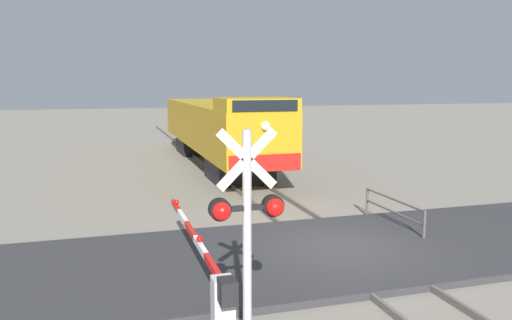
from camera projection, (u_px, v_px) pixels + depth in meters
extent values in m
plane|color=gray|center=(342.00, 253.00, 13.29)|extent=(160.00, 160.00, 0.00)
cube|color=#59544C|center=(317.00, 253.00, 13.08)|extent=(0.08, 80.00, 0.15)
cube|color=#59544C|center=(367.00, 248.00, 13.49)|extent=(0.08, 80.00, 0.15)
cube|color=#2D2D30|center=(342.00, 250.00, 13.28)|extent=(36.00, 5.63, 0.17)
cube|color=black|center=(239.00, 169.00, 23.15)|extent=(2.56, 3.20, 1.05)
cube|color=black|center=(200.00, 145.00, 32.21)|extent=(2.56, 3.20, 1.05)
cube|color=#B28414|center=(216.00, 125.00, 27.43)|extent=(3.01, 17.39, 2.26)
cube|color=#B28414|center=(256.00, 104.00, 20.15)|extent=(2.95, 2.45, 0.51)
cube|color=black|center=(265.00, 106.00, 18.96)|extent=(2.56, 0.06, 0.41)
cube|color=red|center=(265.00, 163.00, 19.28)|extent=(2.86, 0.08, 0.64)
sphere|color=#F2EACC|center=(266.00, 126.00, 19.06)|extent=(0.36, 0.36, 0.36)
cylinder|color=#ADADB2|center=(247.00, 250.00, 7.85)|extent=(0.14, 0.14, 3.72)
cube|color=white|center=(247.00, 159.00, 7.64)|extent=(0.95, 0.04, 0.95)
cube|color=white|center=(247.00, 159.00, 7.64)|extent=(0.95, 0.04, 0.95)
cube|color=black|center=(247.00, 208.00, 7.75)|extent=(1.04, 0.08, 0.08)
sphere|color=red|center=(222.00, 211.00, 7.53)|extent=(0.28, 0.28, 0.28)
sphere|color=red|center=(275.00, 207.00, 7.77)|extent=(0.28, 0.28, 0.28)
cylinder|color=black|center=(220.00, 209.00, 7.65)|extent=(0.34, 0.14, 0.34)
cylinder|color=black|center=(273.00, 206.00, 7.89)|extent=(0.34, 0.14, 0.34)
cube|color=silver|center=(223.00, 310.00, 8.64)|extent=(0.36, 0.36, 1.17)
cube|color=black|center=(228.00, 291.00, 8.23)|extent=(0.28, 0.36, 0.40)
cube|color=red|center=(213.00, 267.00, 9.32)|extent=(0.10, 1.21, 0.14)
cube|color=white|center=(201.00, 247.00, 10.46)|extent=(0.10, 1.21, 0.14)
cube|color=red|center=(191.00, 231.00, 11.61)|extent=(0.10, 1.21, 0.14)
cube|color=white|center=(183.00, 217.00, 12.75)|extent=(0.10, 1.21, 0.14)
cube|color=red|center=(176.00, 206.00, 13.89)|extent=(0.10, 1.21, 0.14)
sphere|color=red|center=(200.00, 239.00, 10.54)|extent=(0.14, 0.14, 0.14)
sphere|color=red|center=(176.00, 202.00, 13.79)|extent=(0.14, 0.14, 0.14)
cylinder|color=#4C4742|center=(424.00, 227.00, 13.99)|extent=(0.08, 0.08, 0.95)
cylinder|color=#4C4742|center=(367.00, 202.00, 17.00)|extent=(0.08, 0.08, 0.95)
cylinder|color=#4C4742|center=(393.00, 199.00, 15.43)|extent=(0.06, 3.18, 0.06)
cylinder|color=#4C4742|center=(393.00, 212.00, 15.48)|extent=(0.06, 3.18, 0.06)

